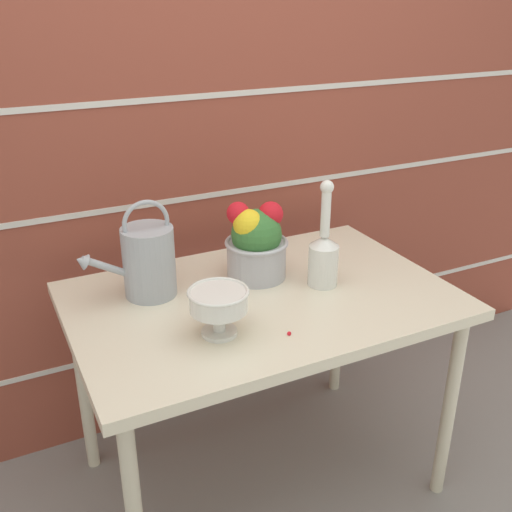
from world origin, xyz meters
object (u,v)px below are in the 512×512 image
at_px(glass_decanter, 324,254).
at_px(crystal_pedestal_bowl, 218,303).
at_px(flower_planter, 256,242).
at_px(watering_can, 148,260).

bearing_deg(glass_decanter, crystal_pedestal_bowl, -162.13).
distance_m(flower_planter, glass_decanter, 0.22).
bearing_deg(crystal_pedestal_bowl, glass_decanter, 17.87).
bearing_deg(watering_can, crystal_pedestal_bowl, -72.19).
xyz_separation_m(flower_planter, glass_decanter, (0.17, -0.15, -0.02)).
relative_size(flower_planter, glass_decanter, 0.75).
bearing_deg(crystal_pedestal_bowl, flower_planter, 48.17).
bearing_deg(glass_decanter, flower_planter, 139.06).
bearing_deg(crystal_pedestal_bowl, watering_can, 107.81).
distance_m(watering_can, crystal_pedestal_bowl, 0.33).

